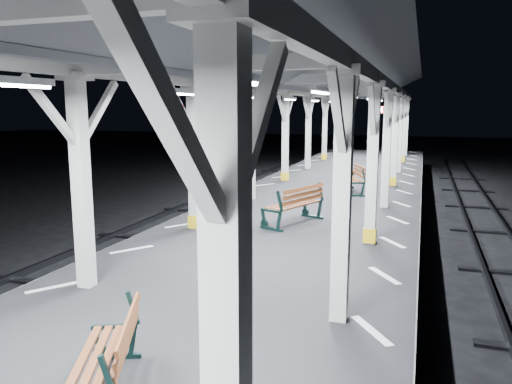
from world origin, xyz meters
The scene contains 9 objects.
ground centered at (0.00, 0.00, 0.00)m, with size 120.00×120.00×0.00m, color black.
platform centered at (0.00, 0.00, 0.50)m, with size 6.00×50.00×1.00m, color black.
hazard_stripes_left centered at (-2.45, 0.00, 1.00)m, with size 1.00×48.00×0.01m, color silver.
hazard_stripes_right centered at (2.45, 0.00, 1.00)m, with size 1.00×48.00×0.01m, color silver.
track_left centered at (-5.00, 0.00, 0.08)m, with size 2.20×60.00×0.16m.
canopy centered at (0.00, -0.02, 4.56)m, with size 5.40×49.00×4.65m.
bench_near centered at (0.17, -4.48, 1.43)m, with size 1.11×1.59×0.81m.
bench_mid centered at (0.14, 3.16, 1.51)m, with size 1.24×1.87×0.95m.
bench_far centered at (0.84, 8.25, 1.48)m, with size 1.15×1.75×0.89m.
Camera 1 is at (2.94, -8.32, 3.82)m, focal length 35.00 mm.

